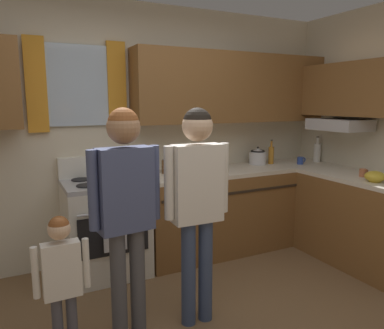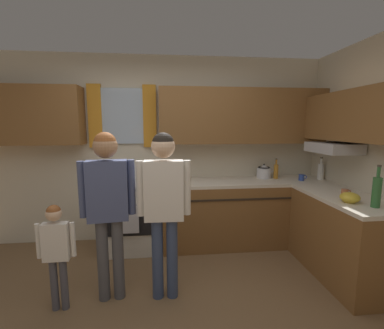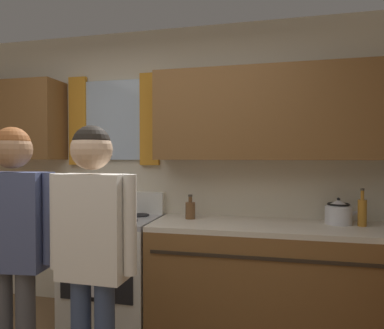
{
  "view_description": "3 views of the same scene",
  "coord_description": "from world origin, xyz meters",
  "px_view_note": "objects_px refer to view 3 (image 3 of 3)",
  "views": [
    {
      "loc": [
        -1.11,
        -1.81,
        1.63
      ],
      "look_at": [
        0.11,
        0.65,
        1.16
      ],
      "focal_mm": 34.51,
      "sensor_mm": 36.0,
      "label": 1
    },
    {
      "loc": [
        0.05,
        -1.92,
        1.65
      ],
      "look_at": [
        0.35,
        0.87,
        1.23
      ],
      "focal_mm": 24.69,
      "sensor_mm": 36.0,
      "label": 2
    },
    {
      "loc": [
        0.95,
        -1.16,
        1.42
      ],
      "look_at": [
        0.47,
        0.95,
        1.38
      ],
      "focal_mm": 31.88,
      "sensor_mm": 36.0,
      "label": 3
    }
  ],
  "objects_px": {
    "stovetop_kettle": "(339,212)",
    "adult_holding_child": "(13,231)",
    "bottle_squat_brown": "(190,210)",
    "stove_oven": "(114,267)",
    "adult_in_plaid": "(92,238)",
    "bottle_oil_amber": "(362,212)"
  },
  "relations": [
    {
      "from": "stovetop_kettle",
      "to": "bottle_oil_amber",
      "type": "bearing_deg",
      "value": -16.17
    },
    {
      "from": "stove_oven",
      "to": "bottle_squat_brown",
      "type": "xyz_separation_m",
      "value": [
        0.66,
        0.09,
        0.51
      ]
    },
    {
      "from": "stove_oven",
      "to": "stovetop_kettle",
      "type": "bearing_deg",
      "value": 3.88
    },
    {
      "from": "stovetop_kettle",
      "to": "stove_oven",
      "type": "bearing_deg",
      "value": -176.12
    },
    {
      "from": "stove_oven",
      "to": "bottle_oil_amber",
      "type": "relative_size",
      "value": 3.85
    },
    {
      "from": "bottle_oil_amber",
      "to": "adult_holding_child",
      "type": "relative_size",
      "value": 0.18
    },
    {
      "from": "adult_holding_child",
      "to": "adult_in_plaid",
      "type": "distance_m",
      "value": 0.51
    },
    {
      "from": "stove_oven",
      "to": "adult_holding_child",
      "type": "height_order",
      "value": "adult_holding_child"
    },
    {
      "from": "stove_oven",
      "to": "adult_holding_child",
      "type": "relative_size",
      "value": 0.69
    },
    {
      "from": "adult_in_plaid",
      "to": "stove_oven",
      "type": "bearing_deg",
      "value": 110.38
    },
    {
      "from": "adult_in_plaid",
      "to": "adult_holding_child",
      "type": "bearing_deg",
      "value": 176.25
    },
    {
      "from": "stove_oven",
      "to": "adult_holding_child",
      "type": "distance_m",
      "value": 1.2
    },
    {
      "from": "bottle_oil_amber",
      "to": "adult_holding_child",
      "type": "distance_m",
      "value": 2.39
    },
    {
      "from": "stovetop_kettle",
      "to": "adult_holding_child",
      "type": "relative_size",
      "value": 0.17
    },
    {
      "from": "bottle_squat_brown",
      "to": "stovetop_kettle",
      "type": "height_order",
      "value": "stovetop_kettle"
    },
    {
      "from": "bottle_squat_brown",
      "to": "adult_holding_child",
      "type": "relative_size",
      "value": 0.13
    },
    {
      "from": "stovetop_kettle",
      "to": "adult_holding_child",
      "type": "height_order",
      "value": "adult_holding_child"
    },
    {
      "from": "bottle_squat_brown",
      "to": "adult_in_plaid",
      "type": "distance_m",
      "value": 1.21
    },
    {
      "from": "bottle_squat_brown",
      "to": "adult_holding_child",
      "type": "distance_m",
      "value": 1.38
    },
    {
      "from": "bottle_oil_amber",
      "to": "stovetop_kettle",
      "type": "relative_size",
      "value": 1.04
    },
    {
      "from": "bottle_squat_brown",
      "to": "adult_holding_child",
      "type": "bearing_deg",
      "value": -123.3
    },
    {
      "from": "bottle_squat_brown",
      "to": "adult_in_plaid",
      "type": "bearing_deg",
      "value": -101.84
    }
  ]
}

